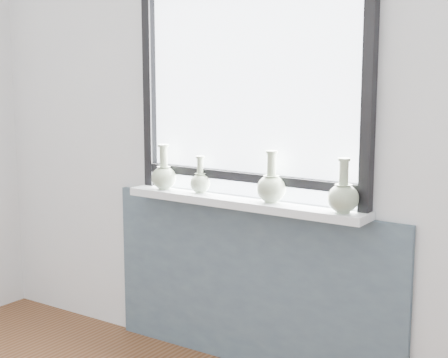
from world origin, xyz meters
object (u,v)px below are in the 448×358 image
Objects in this scene: windowsill at (242,202)px; vase_b at (200,181)px; vase_a at (164,175)px; vase_c at (271,186)px; vase_d at (343,196)px.

vase_b is (-0.26, 0.01, 0.08)m from windowsill.
vase_a is 0.22m from vase_b.
vase_a is (-0.48, -0.02, 0.09)m from windowsill.
windowsill is at bearing 1.93° from vase_a.
vase_c is at bearing 0.19° from windowsill.
vase_d reaches higher than vase_a.
vase_b is 0.77× the size of vase_c.
vase_c is at bearing 1.49° from vase_a.
vase_a is at bearing -178.07° from windowsill.
vase_a is 0.96× the size of vase_c.
vase_d is (0.81, -0.03, 0.02)m from vase_b.
vase_a is 0.65m from vase_c.
vase_a is at bearing -173.62° from vase_b.
vase_c is (0.43, -0.01, 0.02)m from vase_b.
windowsill is 0.19m from vase_c.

